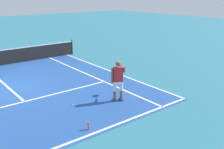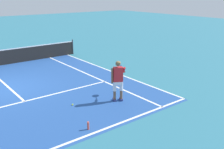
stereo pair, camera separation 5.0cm
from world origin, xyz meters
name	(u,v)px [view 1 (the left image)]	position (x,y,z in m)	size (l,w,h in m)	color
ground_plane	(9,88)	(0.00, 0.00, 0.00)	(80.00, 80.00, 0.00)	teal
court_inner_surface	(14,93)	(0.00, -0.80, 0.00)	(10.98, 10.68, 0.00)	#234C93
line_baseline	(71,142)	(0.00, -5.95, 0.00)	(10.98, 0.10, 0.01)	white
line_service	(24,102)	(0.00, -2.06, 0.00)	(8.23, 0.10, 0.01)	white
line_centre_service	(1,82)	(0.00, 1.14, 0.00)	(0.10, 6.40, 0.01)	white
line_singles_right	(90,76)	(4.12, -0.80, 0.00)	(0.10, 10.28, 0.01)	white
line_doubles_right	(110,71)	(5.49, -0.80, 0.00)	(0.10, 10.28, 0.01)	white
tennis_player	(118,78)	(3.14, -4.36, 0.99)	(1.01, 0.94, 1.71)	navy
tennis_ball_near_feet	(73,105)	(1.39, -3.63, 0.03)	(0.07, 0.07, 0.07)	#CCE02D
water_bottle	(89,126)	(0.84, -5.63, 0.14)	(0.07, 0.07, 0.28)	#E04C38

